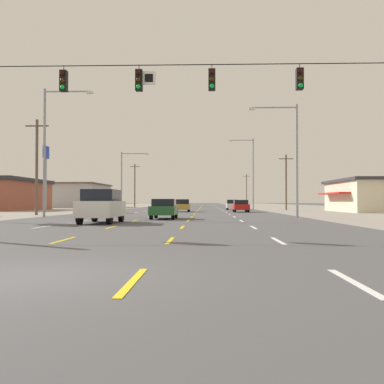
% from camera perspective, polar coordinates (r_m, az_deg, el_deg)
% --- Properties ---
extents(ground_plane, '(572.00, 572.00, 0.00)m').
position_cam_1_polar(ground_plane, '(73.76, -0.49, -2.19)').
color(ground_plane, '#4C4C4F').
extents(lot_apron_left, '(28.00, 440.00, 0.01)m').
position_cam_1_polar(lot_apron_left, '(78.73, -18.81, -2.06)').
color(lot_apron_left, gray).
rests_on(lot_apron_left, ground).
extents(lot_apron_right, '(28.00, 440.00, 0.01)m').
position_cam_1_polar(lot_apron_right, '(76.87, 18.29, -2.09)').
color(lot_apron_right, gray).
rests_on(lot_apron_right, ground).
extents(lane_markings, '(10.64, 227.60, 0.01)m').
position_cam_1_polar(lane_markings, '(112.24, 0.29, -1.85)').
color(lane_markings, white).
rests_on(lane_markings, ground).
extents(signal_span_wire, '(26.19, 0.53, 8.56)m').
position_cam_1_polar(signal_span_wire, '(20.25, -7.84, 9.77)').
color(signal_span_wire, brown).
rests_on(signal_span_wire, ground).
extents(suv_inner_left_nearest, '(1.98, 4.90, 1.98)m').
position_cam_1_polar(suv_inner_left_nearest, '(27.26, -11.33, -1.71)').
color(suv_inner_left_nearest, white).
rests_on(suv_inner_left_nearest, ground).
extents(sedan_center_turn_near, '(1.80, 4.50, 1.46)m').
position_cam_1_polar(sedan_center_turn_near, '(33.23, -3.54, -2.10)').
color(sedan_center_turn_near, '#235B2D').
rests_on(sedan_center_turn_near, ground).
extents(sedan_far_right_mid, '(1.80, 4.50, 1.46)m').
position_cam_1_polar(sedan_far_right_mid, '(54.51, 6.17, -1.74)').
color(sedan_far_right_mid, red).
rests_on(sedan_far_right_mid, ground).
extents(hatchback_center_turn_midfar, '(1.72, 3.90, 1.54)m').
position_cam_1_polar(hatchback_center_turn_midfar, '(55.61, -1.17, -1.71)').
color(hatchback_center_turn_midfar, '#B28C33').
rests_on(hatchback_center_turn_midfar, ground).
extents(hatchback_far_right_far, '(1.72, 3.90, 1.54)m').
position_cam_1_polar(hatchback_far_right_far, '(69.38, 5.08, -1.60)').
color(hatchback_far_right_far, white).
rests_on(hatchback_far_right_far, ground).
extents(sedan_far_left_farther, '(1.80, 4.50, 1.46)m').
position_cam_1_polar(sedan_far_left_farther, '(126.13, -2.64, -1.43)').
color(sedan_far_left_farther, white).
rests_on(sedan_far_left_farther, ground).
extents(storefront_left_row_2, '(9.52, 18.47, 5.05)m').
position_cam_1_polar(storefront_left_row_2, '(99.16, -13.77, -0.44)').
color(storefront_left_row_2, '#B2B2B7').
rests_on(storefront_left_row_2, ground).
extents(storefront_right_row_1, '(12.37, 14.47, 4.04)m').
position_cam_1_polar(storefront_right_row_1, '(60.95, 22.81, -0.39)').
color(storefront_right_row_1, beige).
rests_on(storefront_right_row_1, ground).
extents(pole_sign_left_row_1, '(0.24, 1.69, 8.11)m').
position_cam_1_polar(pole_sign_left_row_1, '(58.42, -17.96, 3.46)').
color(pole_sign_left_row_1, gray).
rests_on(pole_sign_left_row_1, ground).
extents(streetlight_left_row_0, '(4.05, 0.26, 10.44)m').
position_cam_1_polar(streetlight_left_row_0, '(38.48, -17.59, 5.89)').
color(streetlight_left_row_0, gray).
rests_on(streetlight_left_row_0, ground).
extents(streetlight_right_row_0, '(3.94, 0.26, 9.03)m').
position_cam_1_polar(streetlight_right_row_0, '(36.87, 12.48, 5.01)').
color(streetlight_right_row_0, gray).
rests_on(streetlight_right_row_0, ground).
extents(streetlight_left_row_1, '(4.33, 0.26, 8.94)m').
position_cam_1_polar(streetlight_left_row_1, '(70.55, -8.51, 2.04)').
color(streetlight_left_row_1, gray).
rests_on(streetlight_left_row_1, ground).
extents(streetlight_right_row_1, '(3.78, 0.26, 10.94)m').
position_cam_1_polar(streetlight_right_row_1, '(69.82, 7.46, 2.87)').
color(streetlight_right_row_1, gray).
rests_on(streetlight_right_row_1, ground).
extents(utility_pole_left_row_0, '(2.20, 0.26, 8.98)m').
position_cam_1_polar(utility_pole_left_row_0, '(44.86, -19.01, 3.22)').
color(utility_pole_left_row_0, brown).
rests_on(utility_pole_left_row_0, ground).
extents(utility_pole_right_row_1, '(2.20, 0.26, 8.22)m').
position_cam_1_polar(utility_pole_right_row_1, '(68.47, 11.79, 1.36)').
color(utility_pole_right_row_1, brown).
rests_on(utility_pole_right_row_1, ground).
extents(utility_pole_left_row_2, '(2.20, 0.26, 9.63)m').
position_cam_1_polar(utility_pole_left_row_2, '(101.00, -7.23, 0.93)').
color(utility_pole_left_row_2, brown).
rests_on(utility_pole_left_row_2, ground).
extents(utility_pole_right_row_3, '(2.20, 0.26, 9.65)m').
position_cam_1_polar(utility_pole_right_row_3, '(139.88, 6.90, 0.34)').
color(utility_pole_right_row_3, brown).
rests_on(utility_pole_right_row_3, ground).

